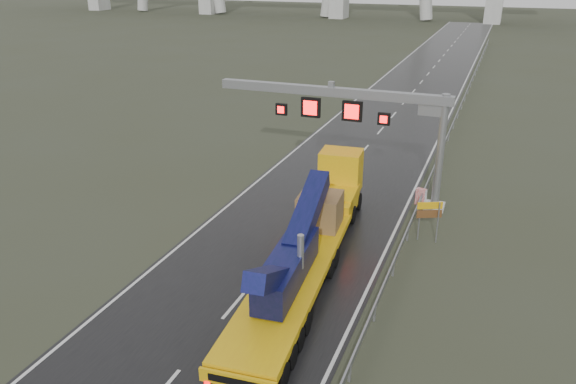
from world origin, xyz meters
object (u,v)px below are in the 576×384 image
at_px(sign_gantry, 363,113).
at_px(striped_barrier, 421,197).
at_px(exit_sign_pair, 429,213).
at_px(heavy_haul_truck, 314,226).

relative_size(sign_gantry, striped_barrier, 14.00).
height_order(exit_sign_pair, striped_barrier, exit_sign_pair).
xyz_separation_m(heavy_haul_truck, striped_barrier, (4.16, 8.75, -1.17)).
bearing_deg(heavy_haul_truck, striped_barrier, 59.88).
distance_m(sign_gantry, exit_sign_pair, 7.87).
relative_size(heavy_haul_truck, exit_sign_pair, 7.98).
height_order(heavy_haul_truck, striped_barrier, heavy_haul_truck).
xyz_separation_m(sign_gantry, striped_barrier, (3.90, 0.31, -5.08)).
xyz_separation_m(sign_gantry, exit_sign_pair, (5.00, -4.63, -3.96)).
distance_m(sign_gantry, heavy_haul_truck, 9.30).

